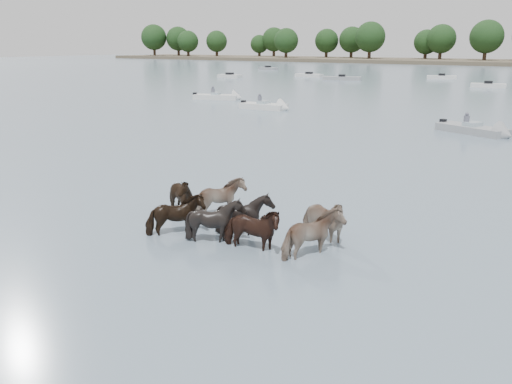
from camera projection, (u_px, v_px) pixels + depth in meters
The scene contains 7 objects.
ground at pixel (184, 245), 15.07m from camera, with size 400.00×400.00×0.00m, color slate.
shoreline at pixel (320, 59), 172.61m from camera, with size 160.00×30.00×1.00m, color #4C4233.
pony_herd at pixel (238, 218), 15.69m from camera, with size 7.27×3.85×1.56m.
motorboat_a at pixel (271, 107), 45.71m from camera, with size 4.80×1.80×1.92m.
motorboat_b at pixel (482, 131), 33.04m from camera, with size 5.21×3.51×1.92m.
motorboat_f at pixel (223, 97), 53.92m from camera, with size 5.25×3.29×1.92m.
treeline at pixel (319, 39), 171.90m from camera, with size 144.19×23.78×12.53m.
Camera 1 is at (9.40, -10.68, 5.57)m, focal length 36.84 mm.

